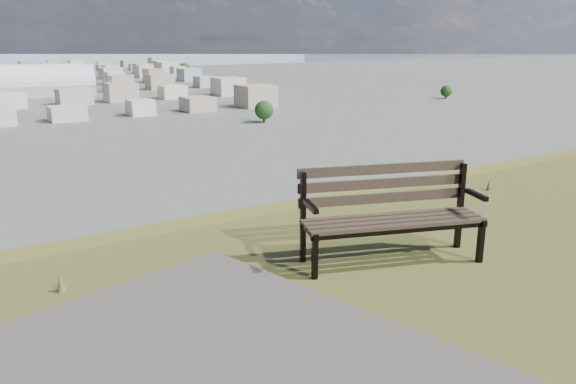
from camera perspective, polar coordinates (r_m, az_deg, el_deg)
park_bench at (r=5.92m, az=10.28°, el=-1.67°), size 1.96×1.18×0.98m
gravel_patch at (r=4.11m, az=-4.95°, el=-17.62°), size 3.35×4.16×0.07m
arena at (r=303.71m, az=-23.59°, el=9.84°), size 50.52×28.35×20.13m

